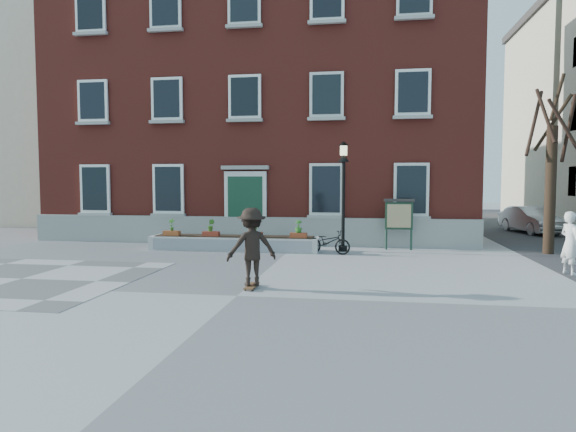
% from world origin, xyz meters
% --- Properties ---
extents(ground, '(100.00, 100.00, 0.00)m').
position_xyz_m(ground, '(0.00, 0.00, 0.00)').
color(ground, gray).
rests_on(ground, ground).
extents(checker_patch, '(6.00, 6.00, 0.01)m').
position_xyz_m(checker_patch, '(-6.00, 1.00, 0.01)').
color(checker_patch, '#565659').
rests_on(checker_patch, ground).
extents(distant_building, '(10.00, 12.00, 13.00)m').
position_xyz_m(distant_building, '(-18.00, 20.00, 6.50)').
color(distant_building, beige).
rests_on(distant_building, ground).
extents(bicycle, '(1.70, 0.95, 0.84)m').
position_xyz_m(bicycle, '(1.45, 6.78, 0.42)').
color(bicycle, black).
rests_on(bicycle, ground).
extents(parked_car, '(2.24, 4.11, 1.28)m').
position_xyz_m(parked_car, '(10.56, 15.36, 0.64)').
color(parked_car, silver).
rests_on(parked_car, ground).
extents(bystander, '(0.62, 0.73, 1.71)m').
position_xyz_m(bystander, '(8.24, 3.97, 0.86)').
color(bystander, silver).
rests_on(bystander, ground).
extents(brick_building, '(18.40, 10.85, 12.60)m').
position_xyz_m(brick_building, '(-2.00, 13.98, 6.30)').
color(brick_building, maroon).
rests_on(brick_building, ground).
extents(planter_assembly, '(6.20, 1.12, 1.15)m').
position_xyz_m(planter_assembly, '(-1.99, 7.18, 0.31)').
color(planter_assembly, beige).
rests_on(planter_assembly, ground).
extents(bare_tree, '(1.83, 1.83, 6.16)m').
position_xyz_m(bare_tree, '(9.01, 8.01, 2.79)').
color(bare_tree, '#2F2015').
rests_on(bare_tree, ground).
extents(lamp_post, '(0.40, 0.40, 3.93)m').
position_xyz_m(lamp_post, '(1.93, 7.54, 2.54)').
color(lamp_post, black).
rests_on(lamp_post, ground).
extents(notice_board, '(1.10, 0.16, 1.87)m').
position_xyz_m(notice_board, '(3.93, 8.26, 1.26)').
color(notice_board, '#172E21').
rests_on(notice_board, ground).
extents(skateboarder, '(1.36, 1.11, 1.91)m').
position_xyz_m(skateboarder, '(0.14, 0.84, 0.99)').
color(skateboarder, brown).
rests_on(skateboarder, ground).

